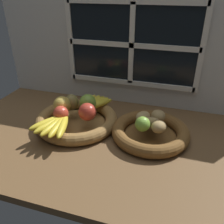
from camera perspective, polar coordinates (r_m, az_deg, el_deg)
ground_plane at (r=104.99cm, az=0.74°, el=-5.05°), size 140.00×90.00×3.00cm
back_wall at (r=119.72cm, az=4.97°, el=14.62°), size 140.00×4.60×55.00cm
fruit_bowl_left at (r=107.72cm, az=-8.53°, el=-1.95°), size 36.81×36.81×5.33cm
fruit_bowl_right at (r=99.56cm, az=9.26°, el=-4.80°), size 32.27×32.27×5.33cm
apple_golden_left at (r=107.45cm, az=-12.04°, el=1.72°), size 7.74×7.74×7.74cm
apple_red_right at (r=99.90cm, az=-5.99°, el=0.05°), size 7.70×7.70×7.70cm
apple_green_back at (r=108.02cm, az=-5.92°, el=2.34°), size 7.60×7.60×7.60cm
apple_red_front at (r=101.87cm, az=-12.31°, el=-0.31°), size 6.44×6.44×6.44cm
pear_brown at (r=109.65cm, az=-9.74°, el=2.41°), size 7.80×7.88×7.36cm
banana_bunch_front at (r=97.53cm, az=-13.61°, el=-2.94°), size 16.80×18.55×3.30cm
banana_bunch_back at (r=112.75cm, az=-4.12°, el=2.25°), size 12.39×16.64×2.81cm
potato_large at (r=96.97cm, az=9.49°, el=-2.39°), size 7.64×5.06×4.11cm
potato_small at (r=93.53cm, az=11.30°, el=-3.56°), size 8.18×8.41×4.91cm
potato_back at (r=100.70cm, az=11.15°, el=-0.96°), size 8.49×8.58×5.16cm
potato_oblong at (r=99.97cm, az=7.53°, el=-1.13°), size 7.99×8.68×4.35cm
lime_near at (r=93.16cm, az=7.43°, el=-2.92°), size 6.07×6.07×6.07cm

